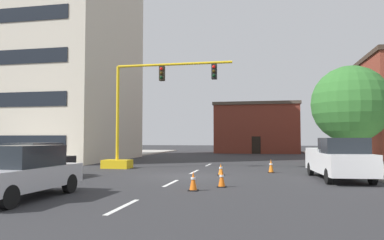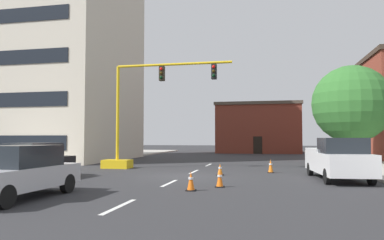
{
  "view_description": "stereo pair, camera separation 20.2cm",
  "coord_description": "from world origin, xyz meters",
  "px_view_note": "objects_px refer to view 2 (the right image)",
  "views": [
    {
      "loc": [
        3.99,
        -18.4,
        1.98
      ],
      "look_at": [
        -0.67,
        5.18,
        3.19
      ],
      "focal_mm": 33.7,
      "sensor_mm": 36.0,
      "label": 1
    },
    {
      "loc": [
        4.19,
        -18.36,
        1.98
      ],
      "look_at": [
        -0.67,
        5.18,
        3.19
      ],
      "focal_mm": 33.7,
      "sensor_mm": 36.0,
      "label": 2
    }
  ],
  "objects_px": {
    "traffic_cone_roadside_a": "(220,170)",
    "tree_right_mid": "(351,104)",
    "traffic_signal_gantry": "(133,135)",
    "traffic_cone_roadside_d": "(191,181)",
    "pickup_truck_white": "(338,159)",
    "traffic_cone_roadside_b": "(220,179)",
    "sedan_silver_mid_left": "(19,171)",
    "traffic_cone_roadside_c": "(271,166)",
    "sedan_black_near_left": "(33,161)"
  },
  "relations": [
    {
      "from": "traffic_cone_roadside_a",
      "to": "tree_right_mid",
      "type": "bearing_deg",
      "value": 47.81
    },
    {
      "from": "traffic_signal_gantry",
      "to": "tree_right_mid",
      "type": "height_order",
      "value": "tree_right_mid"
    },
    {
      "from": "traffic_cone_roadside_d",
      "to": "traffic_cone_roadside_a",
      "type": "bearing_deg",
      "value": 86.47
    },
    {
      "from": "traffic_signal_gantry",
      "to": "pickup_truck_white",
      "type": "relative_size",
      "value": 1.54
    },
    {
      "from": "traffic_cone_roadside_b",
      "to": "traffic_cone_roadside_d",
      "type": "height_order",
      "value": "traffic_cone_roadside_d"
    },
    {
      "from": "sedan_silver_mid_left",
      "to": "traffic_cone_roadside_b",
      "type": "bearing_deg",
      "value": 33.93
    },
    {
      "from": "tree_right_mid",
      "to": "traffic_cone_roadside_c",
      "type": "distance_m",
      "value": 10.66
    },
    {
      "from": "traffic_cone_roadside_c",
      "to": "traffic_cone_roadside_d",
      "type": "distance_m",
      "value": 8.37
    },
    {
      "from": "traffic_cone_roadside_a",
      "to": "traffic_cone_roadside_d",
      "type": "distance_m",
      "value": 5.89
    },
    {
      "from": "sedan_black_near_left",
      "to": "traffic_cone_roadside_c",
      "type": "xyz_separation_m",
      "value": [
        11.35,
        5.51,
        -0.51
      ]
    },
    {
      "from": "pickup_truck_white",
      "to": "sedan_silver_mid_left",
      "type": "height_order",
      "value": "pickup_truck_white"
    },
    {
      "from": "tree_right_mid",
      "to": "traffic_cone_roadside_b",
      "type": "distance_m",
      "value": 17.0
    },
    {
      "from": "traffic_cone_roadside_a",
      "to": "traffic_cone_roadside_c",
      "type": "xyz_separation_m",
      "value": [
        2.66,
        1.93,
        0.08
      ]
    },
    {
      "from": "sedan_black_near_left",
      "to": "traffic_signal_gantry",
      "type": "bearing_deg",
      "value": 69.39
    },
    {
      "from": "sedan_black_near_left",
      "to": "traffic_cone_roadside_d",
      "type": "height_order",
      "value": "sedan_black_near_left"
    },
    {
      "from": "traffic_cone_roadside_a",
      "to": "traffic_cone_roadside_c",
      "type": "distance_m",
      "value": 3.28
    },
    {
      "from": "sedan_silver_mid_left",
      "to": "traffic_cone_roadside_c",
      "type": "xyz_separation_m",
      "value": [
        8.16,
        10.68,
        -0.51
      ]
    },
    {
      "from": "tree_right_mid",
      "to": "traffic_cone_roadside_b",
      "type": "height_order",
      "value": "tree_right_mid"
    },
    {
      "from": "tree_right_mid",
      "to": "sedan_black_near_left",
      "type": "distance_m",
      "value": 22.18
    },
    {
      "from": "traffic_cone_roadside_b",
      "to": "sedan_black_near_left",
      "type": "bearing_deg",
      "value": 173.33
    },
    {
      "from": "sedan_black_near_left",
      "to": "traffic_cone_roadside_b",
      "type": "distance_m",
      "value": 9.35
    },
    {
      "from": "pickup_truck_white",
      "to": "sedan_black_near_left",
      "type": "relative_size",
      "value": 1.2
    },
    {
      "from": "traffic_cone_roadside_c",
      "to": "sedan_silver_mid_left",
      "type": "bearing_deg",
      "value": -127.37
    },
    {
      "from": "traffic_signal_gantry",
      "to": "traffic_cone_roadside_c",
      "type": "xyz_separation_m",
      "value": [
        8.82,
        -1.22,
        -1.83
      ]
    },
    {
      "from": "pickup_truck_white",
      "to": "traffic_cone_roadside_c",
      "type": "height_order",
      "value": "pickup_truck_white"
    },
    {
      "from": "traffic_cone_roadside_d",
      "to": "sedan_silver_mid_left",
      "type": "bearing_deg",
      "value": -150.72
    },
    {
      "from": "tree_right_mid",
      "to": "traffic_cone_roadside_d",
      "type": "relative_size",
      "value": 10.16
    },
    {
      "from": "sedan_black_near_left",
      "to": "traffic_cone_roadside_d",
      "type": "relative_size",
      "value": 6.31
    },
    {
      "from": "traffic_signal_gantry",
      "to": "tree_right_mid",
      "type": "xyz_separation_m",
      "value": [
        14.9,
        6.49,
        2.34
      ]
    },
    {
      "from": "traffic_signal_gantry",
      "to": "tree_right_mid",
      "type": "distance_m",
      "value": 16.42
    },
    {
      "from": "traffic_cone_roadside_c",
      "to": "traffic_cone_roadside_d",
      "type": "xyz_separation_m",
      "value": [
        -3.02,
        -7.8,
        -0.02
      ]
    },
    {
      "from": "traffic_cone_roadside_b",
      "to": "traffic_cone_roadside_c",
      "type": "relative_size",
      "value": 0.91
    },
    {
      "from": "traffic_signal_gantry",
      "to": "sedan_black_near_left",
      "type": "height_order",
      "value": "traffic_signal_gantry"
    },
    {
      "from": "pickup_truck_white",
      "to": "traffic_cone_roadside_c",
      "type": "distance_m",
      "value": 4.31
    },
    {
      "from": "traffic_signal_gantry",
      "to": "traffic_cone_roadside_b",
      "type": "height_order",
      "value": "traffic_signal_gantry"
    },
    {
      "from": "traffic_signal_gantry",
      "to": "traffic_cone_roadside_c",
      "type": "distance_m",
      "value": 9.09
    },
    {
      "from": "tree_right_mid",
      "to": "traffic_cone_roadside_a",
      "type": "relative_size",
      "value": 12.05
    },
    {
      "from": "pickup_truck_white",
      "to": "sedan_silver_mid_left",
      "type": "bearing_deg",
      "value": -145.48
    },
    {
      "from": "traffic_cone_roadside_c",
      "to": "traffic_cone_roadside_d",
      "type": "bearing_deg",
      "value": -111.17
    },
    {
      "from": "traffic_signal_gantry",
      "to": "pickup_truck_white",
      "type": "distance_m",
      "value": 12.67
    },
    {
      "from": "sedan_black_near_left",
      "to": "traffic_cone_roadside_a",
      "type": "distance_m",
      "value": 9.42
    },
    {
      "from": "sedan_black_near_left",
      "to": "traffic_cone_roadside_d",
      "type": "bearing_deg",
      "value": -15.36
    },
    {
      "from": "tree_right_mid",
      "to": "traffic_cone_roadside_c",
      "type": "bearing_deg",
      "value": -128.23
    },
    {
      "from": "tree_right_mid",
      "to": "sedan_black_near_left",
      "type": "relative_size",
      "value": 1.61
    },
    {
      "from": "tree_right_mid",
      "to": "traffic_cone_roadside_a",
      "type": "bearing_deg",
      "value": -132.19
    },
    {
      "from": "pickup_truck_white",
      "to": "sedan_silver_mid_left",
      "type": "xyz_separation_m",
      "value": [
        -11.23,
        -7.72,
        -0.09
      ]
    },
    {
      "from": "tree_right_mid",
      "to": "sedan_black_near_left",
      "type": "bearing_deg",
      "value": -142.81
    },
    {
      "from": "sedan_silver_mid_left",
      "to": "traffic_cone_roadside_c",
      "type": "bearing_deg",
      "value": 52.63
    },
    {
      "from": "pickup_truck_white",
      "to": "traffic_cone_roadside_a",
      "type": "xyz_separation_m",
      "value": [
        -5.73,
        1.03,
        -0.67
      ]
    },
    {
      "from": "tree_right_mid",
      "to": "traffic_cone_roadside_d",
      "type": "xyz_separation_m",
      "value": [
        -9.1,
        -15.51,
        -4.19
      ]
    }
  ]
}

